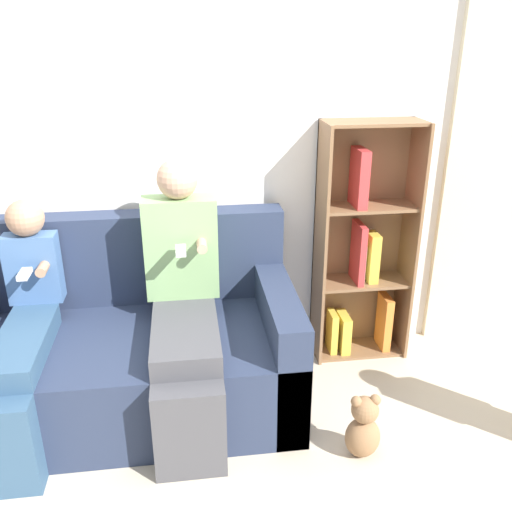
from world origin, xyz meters
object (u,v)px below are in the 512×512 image
Objects in this scene: bookshelf at (362,251)px; adult_seated at (183,297)px; couch at (129,351)px; child_seated at (23,329)px; teddy_bear at (363,428)px.

adult_seated is at bearing -157.08° from bookshelf.
couch is 1.21× the size of bookshelf.
child_seated reaches higher than couch.
couch is 1.57× the size of child_seated.
couch reaches higher than teddy_bear.
child_seated is 0.77× the size of bookshelf.
child_seated is 1.69m from teddy_bear.
couch is 0.48m from adult_seated.
child_seated is (-0.77, -0.05, -0.09)m from adult_seated.
child_seated is at bearing -164.70° from bookshelf.
bookshelf is at bearing 15.30° from child_seated.
teddy_bear is at bearing -30.98° from adult_seated.
bookshelf is (1.07, 0.45, 0.01)m from adult_seated.
couch is 5.11× the size of teddy_bear.
bookshelf reaches higher than teddy_bear.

